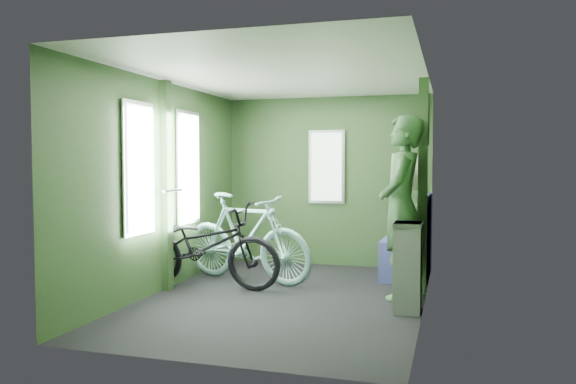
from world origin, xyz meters
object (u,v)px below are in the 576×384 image
bicycle_black (204,288)px  waste_box (408,267)px  bench_seat (409,253)px  bicycle_mint (245,282)px  passenger (401,207)px

bicycle_black → waste_box: (2.27, -0.38, 0.42)m
bicycle_black → bench_seat: bench_seat is taller
bicycle_mint → bench_seat: (1.82, 0.84, 0.30)m
bench_seat → passenger: bearing=-87.5°
bicycle_black → bench_seat: bearing=-57.4°
bicycle_mint → waste_box: waste_box is taller
waste_box → bench_seat: 1.63m
bicycle_mint → bench_seat: bench_seat is taller
bicycle_black → waste_box: bearing=-96.8°
bicycle_black → waste_box: 2.34m
passenger → bench_seat: (-0.00, 1.10, -0.65)m
bench_seat → waste_box: bearing=-83.7°
bicycle_mint → passenger: (1.82, -0.25, 0.95)m
bicycle_black → bench_seat: 2.51m
bicycle_black → bicycle_mint: bearing=-37.3°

